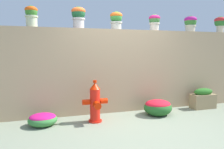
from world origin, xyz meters
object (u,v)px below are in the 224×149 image
object	(u,v)px
potted_plant_4	(154,21)
potted_plant_5	(190,22)
potted_plant_3	(116,19)
planter_box	(203,99)
flower_bush_left	(158,107)
potted_plant_6	(220,22)
potted_plant_1	(31,15)
flower_bush_right	(43,119)
fire_hydrant	(95,103)
potted_plant_2	(78,15)

from	to	relation	value
potted_plant_4	potted_plant_5	world-z (taller)	potted_plant_5
potted_plant_3	planter_box	size ratio (longest dim) A/B	0.69
flower_bush_left	potted_plant_6	bearing A→B (deg)	16.86
flower_bush_left	potted_plant_5	bearing A→B (deg)	27.67
potted_plant_1	flower_bush_left	xyz separation A→B (m)	(2.55, -0.60, -1.93)
flower_bush_right	potted_plant_3	bearing A→B (deg)	20.73
potted_plant_3	flower_bush_left	distance (m)	2.16
potted_plant_5	flower_bush_left	bearing A→B (deg)	-152.33
potted_plant_1	potted_plant_3	bearing A→B (deg)	1.08
flower_bush_left	potted_plant_4	bearing A→B (deg)	72.21
potted_plant_5	potted_plant_3	bearing A→B (deg)	-179.81
fire_hydrant	potted_plant_3	bearing A→B (deg)	46.55
potted_plant_2	potted_plant_5	size ratio (longest dim) A/B	1.14
potted_plant_4	flower_bush_right	distance (m)	3.30
potted_plant_1	potted_plant_5	xyz separation A→B (m)	(3.77, 0.04, -0.01)
potted_plant_1	potted_plant_5	size ratio (longest dim) A/B	1.04
potted_plant_3	fire_hydrant	distance (m)	1.97
fire_hydrant	potted_plant_5	bearing A→B (deg)	14.85
potted_plant_4	potted_plant_3	bearing A→B (deg)	178.60
fire_hydrant	flower_bush_left	xyz separation A→B (m)	(1.40, 0.06, -0.19)
flower_bush_right	flower_bush_left	bearing A→B (deg)	-0.32
potted_plant_2	potted_plant_4	world-z (taller)	potted_plant_2
flower_bush_left	flower_bush_right	world-z (taller)	flower_bush_left
planter_box	flower_bush_left	bearing A→B (deg)	-172.69
potted_plant_6	flower_bush_left	bearing A→B (deg)	-163.14
potted_plant_1	potted_plant_4	bearing A→B (deg)	0.22
potted_plant_2	potted_plant_5	bearing A→B (deg)	0.56
potted_plant_4	flower_bush_left	world-z (taller)	potted_plant_4
potted_plant_3	planter_box	xyz separation A→B (m)	(2.07, -0.47, -1.87)
potted_plant_3	flower_bush_left	bearing A→B (deg)	-40.14
potted_plant_1	planter_box	xyz separation A→B (m)	(3.86, -0.43, -1.88)
potted_plant_3	flower_bush_right	distance (m)	2.64
potted_plant_1	potted_plant_2	distance (m)	0.94
potted_plant_3	potted_plant_1	bearing A→B (deg)	-178.92
planter_box	potted_plant_2	bearing A→B (deg)	171.35
potted_plant_2	fire_hydrant	world-z (taller)	potted_plant_2
potted_plant_5	flower_bush_left	xyz separation A→B (m)	(-1.22, -0.64, -1.92)
potted_plant_2	flower_bush_left	world-z (taller)	potted_plant_2
flower_bush_right	planter_box	world-z (taller)	planter_box
planter_box	potted_plant_4	bearing A→B (deg)	158.44
potted_plant_1	planter_box	size ratio (longest dim) A/B	0.72
potted_plant_2	potted_plant_3	xyz separation A→B (m)	(0.85, 0.02, -0.04)
potted_plant_5	fire_hydrant	world-z (taller)	potted_plant_5
potted_plant_6	flower_bush_right	xyz separation A→B (m)	(-4.55, -0.64, -2.01)
potted_plant_3	planter_box	distance (m)	2.82
potted_plant_5	potted_plant_2	bearing A→B (deg)	-179.44
potted_plant_3	fire_hydrant	xyz separation A→B (m)	(-0.65, -0.69, -1.73)
potted_plant_1	potted_plant_2	world-z (taller)	potted_plant_2
fire_hydrant	potted_plant_4	bearing A→B (deg)	22.60
potted_plant_3	potted_plant_4	distance (m)	0.95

